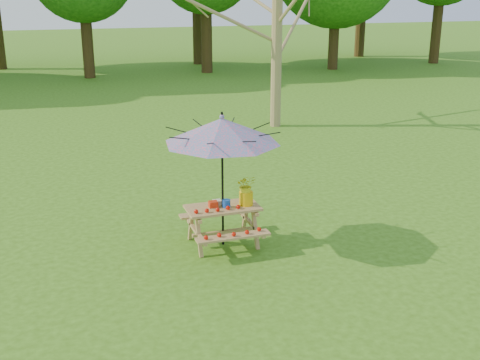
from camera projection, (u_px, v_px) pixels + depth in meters
name	position (u px, v px, depth m)	size (l,w,h in m)	color
picnic_table	(223.00, 226.00, 9.98)	(1.20, 1.32, 0.67)	#A4704A
patio_umbrella	(222.00, 131.00, 9.49)	(2.30, 2.30, 2.25)	black
produce_bins	(220.00, 203.00, 9.87)	(0.34, 0.32, 0.13)	red
tomatoes_row	(217.00, 209.00, 9.66)	(0.77, 0.13, 0.07)	red
flower_bucket	(246.00, 189.00, 9.88)	(0.35, 0.31, 0.52)	#E6B40C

